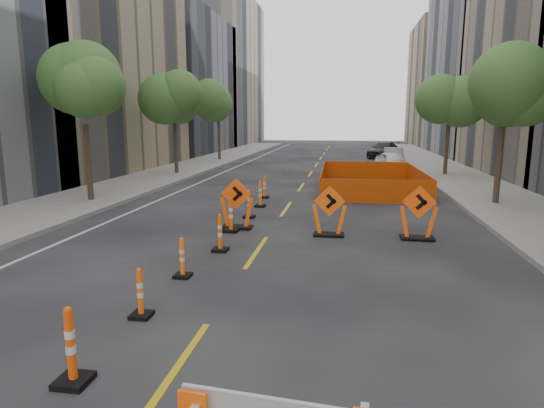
% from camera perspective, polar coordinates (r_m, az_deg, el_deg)
% --- Properties ---
extents(ground_plane, '(140.00, 140.00, 0.00)m').
position_cam_1_polar(ground_plane, '(8.66, -7.18, -13.41)').
color(ground_plane, black).
extents(sidewalk_left, '(4.00, 90.00, 0.15)m').
position_cam_1_polar(sidewalk_left, '(22.87, -20.47, 1.28)').
color(sidewalk_left, gray).
rests_on(sidewalk_left, ground).
extents(sidewalk_right, '(4.00, 90.00, 0.15)m').
position_cam_1_polar(sidewalk_right, '(20.97, 27.77, -0.07)').
color(sidewalk_right, gray).
rests_on(sidewalk_right, ground).
extents(bld_left_d, '(12.00, 16.00, 14.00)m').
position_cam_1_polar(bld_left_d, '(50.72, -13.51, 14.26)').
color(bld_left_d, '#4C4C51').
rests_on(bld_left_d, ground).
extents(bld_left_e, '(12.00, 20.00, 20.00)m').
position_cam_1_polar(bld_left_e, '(66.38, -7.96, 16.11)').
color(bld_left_e, gray).
rests_on(bld_left_e, ground).
extents(bld_right_d, '(12.00, 18.00, 20.00)m').
position_cam_1_polar(bld_right_d, '(50.40, 27.44, 16.85)').
color(bld_right_d, gray).
rests_on(bld_right_d, ground).
extents(bld_right_e, '(12.00, 14.00, 16.00)m').
position_cam_1_polar(bld_right_e, '(67.93, 22.44, 13.61)').
color(bld_right_e, tan).
rests_on(bld_right_e, ground).
extents(tree_l_b, '(2.80, 2.80, 5.95)m').
position_cam_1_polar(tree_l_b, '(20.60, -22.59, 12.63)').
color(tree_l_b, '#382B1E').
rests_on(tree_l_b, ground).
extents(tree_l_c, '(2.80, 2.80, 5.95)m').
position_cam_1_polar(tree_l_c, '(29.60, -12.19, 12.33)').
color(tree_l_c, '#382B1E').
rests_on(tree_l_c, ground).
extents(tree_l_d, '(2.80, 2.80, 5.95)m').
position_cam_1_polar(tree_l_d, '(39.08, -6.74, 12.01)').
color(tree_l_d, '#382B1E').
rests_on(tree_l_d, ground).
extents(tree_r_b, '(2.80, 2.80, 5.95)m').
position_cam_1_polar(tree_r_b, '(20.52, 27.24, 12.29)').
color(tree_r_b, '#382B1E').
rests_on(tree_r_b, ground).
extents(tree_r_c, '(2.80, 2.80, 5.95)m').
position_cam_1_polar(tree_r_c, '(30.21, 21.41, 11.81)').
color(tree_r_c, '#382B1E').
rests_on(tree_r_c, ground).
extents(channelizer_1, '(0.44, 0.44, 1.11)m').
position_cam_1_polar(channelizer_1, '(6.85, -23.95, -15.95)').
color(channelizer_1, '#DF4309').
rests_on(channelizer_1, ground).
extents(channelizer_2, '(0.37, 0.37, 0.93)m').
position_cam_1_polar(channelizer_2, '(8.59, -16.21, -10.63)').
color(channelizer_2, '#EB5009').
rests_on(channelizer_2, ground).
extents(channelizer_3, '(0.37, 0.37, 0.93)m').
position_cam_1_polar(channelizer_3, '(10.44, -11.22, -6.59)').
color(channelizer_3, '#FD610A').
rests_on(channelizer_3, ground).
extents(channelizer_4, '(0.41, 0.41, 1.03)m').
position_cam_1_polar(channelizer_4, '(12.28, -6.54, -3.59)').
color(channelizer_4, '#DA5409').
rests_on(channelizer_4, ground).
extents(channelizer_5, '(0.44, 0.44, 1.12)m').
position_cam_1_polar(channelizer_5, '(14.34, -5.19, -1.34)').
color(channelizer_5, '#EE510A').
rests_on(channelizer_5, ground).
extents(channelizer_6, '(0.41, 0.41, 1.03)m').
position_cam_1_polar(channelizer_6, '(16.35, -2.92, 0.03)').
color(channelizer_6, '#DE5609').
rests_on(channelizer_6, ground).
extents(channelizer_7, '(0.42, 0.42, 1.07)m').
position_cam_1_polar(channelizer_7, '(18.39, -1.49, 1.27)').
color(channelizer_7, orange).
rests_on(channelizer_7, ground).
extents(channelizer_8, '(0.39, 0.39, 1.00)m').
position_cam_1_polar(channelizer_8, '(20.50, -0.95, 2.15)').
color(channelizer_8, '#FF5C0A').
rests_on(channelizer_8, ground).
extents(chevron_sign_left, '(1.13, 0.70, 1.65)m').
position_cam_1_polar(chevron_sign_left, '(14.73, -4.47, 0.06)').
color(chevron_sign_left, '#F34C0A').
rests_on(chevron_sign_left, ground).
extents(chevron_sign_center, '(1.05, 0.64, 1.55)m').
position_cam_1_polar(chevron_sign_center, '(13.87, 7.21, -0.86)').
color(chevron_sign_center, '#FF550A').
rests_on(chevron_sign_center, ground).
extents(chevron_sign_right, '(1.21, 0.91, 1.62)m').
position_cam_1_polar(chevron_sign_right, '(14.01, 17.92, -1.03)').
color(chevron_sign_right, '#FD4B0A').
rests_on(chevron_sign_right, ground).
extents(safety_fence, '(4.98, 8.28, 1.02)m').
position_cam_1_polar(safety_fence, '(23.72, 12.20, 3.09)').
color(safety_fence, '#FF4A0D').
rests_on(safety_fence, ground).
extents(parked_car_near, '(2.37, 4.17, 1.34)m').
position_cam_1_polar(parked_car_near, '(31.82, 14.85, 5.12)').
color(parked_car_near, white).
rests_on(parked_car_near, ground).
extents(parked_car_mid, '(1.62, 4.13, 1.34)m').
position_cam_1_polar(parked_car_mid, '(36.43, 14.99, 5.77)').
color(parked_car_mid, gray).
rests_on(parked_car_mid, ground).
extents(parked_car_far, '(3.57, 5.32, 1.43)m').
position_cam_1_polar(parked_car_far, '(43.34, 13.81, 6.60)').
color(parked_car_far, black).
rests_on(parked_car_far, ground).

